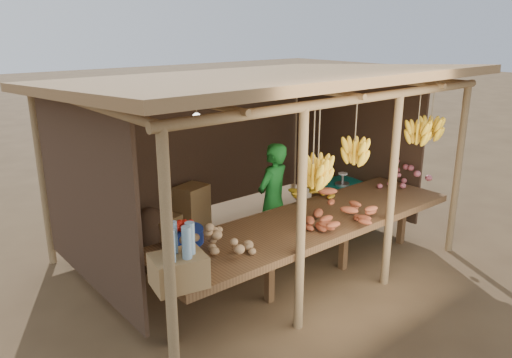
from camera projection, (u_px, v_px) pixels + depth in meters
ground at (256, 256)px, 6.50m from camera, size 60.00×60.00×0.00m
stall_structure at (264, 110)px, 5.93m from camera, size 4.70×3.50×2.43m
counter at (310, 225)px, 5.58m from camera, size 3.90×1.05×0.80m
potato_heap at (204, 240)px, 4.59m from camera, size 1.05×0.85×0.36m
sweet_potato_heap at (343, 209)px, 5.40m from camera, size 0.97×0.67×0.35m
onion_heap at (405, 172)px, 6.72m from camera, size 0.87×0.56×0.36m
banana_pile at (312, 188)px, 6.10m from camera, size 0.56×0.34×0.35m
tomato_basin at (183, 234)px, 4.96m from camera, size 0.41×0.41×0.22m
bottle_box at (178, 263)px, 4.09m from camera, size 0.49×0.42×0.55m
vendor at (273, 199)px, 6.39m from camera, size 0.61×0.47×1.48m
tarp_crate at (339, 201)px, 7.51m from camera, size 0.77×0.69×0.82m
carton_stack at (183, 215)px, 7.05m from camera, size 1.00×0.47×0.69m
burlap_sacks at (136, 230)px, 6.64m from camera, size 0.88×0.46×0.62m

